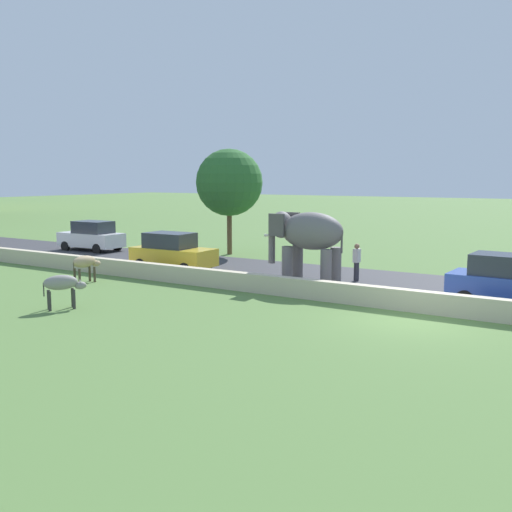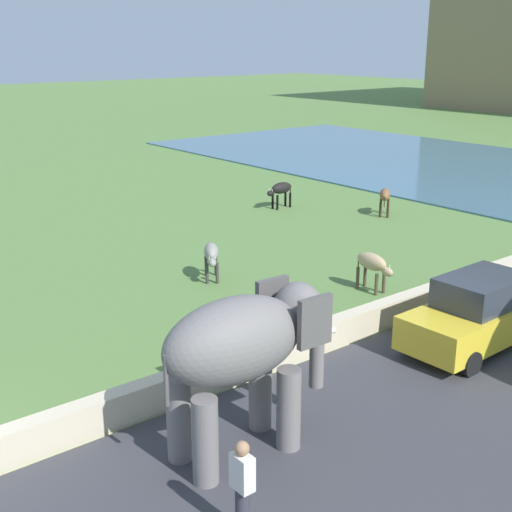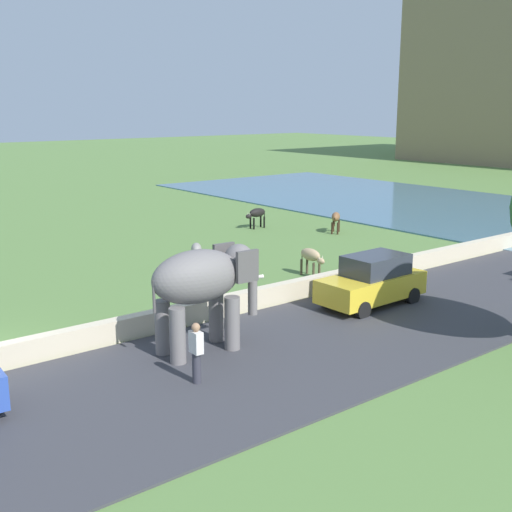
{
  "view_description": "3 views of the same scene",
  "coord_description": "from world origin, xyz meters",
  "px_view_note": "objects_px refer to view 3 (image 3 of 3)",
  "views": [
    {
      "loc": [
        -17.38,
        -5.22,
        4.37
      ],
      "look_at": [
        2.33,
        7.07,
        1.22
      ],
      "focal_mm": 40.93,
      "sensor_mm": 36.0,
      "label": 1
    },
    {
      "loc": [
        12.06,
        -1.34,
        7.08
      ],
      "look_at": [
        -2.26,
        10.19,
        1.37
      ],
      "focal_mm": 48.7,
      "sensor_mm": 36.0,
      "label": 2
    },
    {
      "loc": [
        17.99,
        -4.26,
        6.82
      ],
      "look_at": [
        1.63,
        8.62,
        1.99
      ],
      "focal_mm": 45.57,
      "sensor_mm": 36.0,
      "label": 3
    }
  ],
  "objects_px": {
    "elephant": "(204,282)",
    "cow_grey": "(196,251)",
    "car_yellow": "(372,281)",
    "cow_tan": "(311,256)",
    "person_beside_elephant": "(196,352)",
    "cow_brown": "(336,218)",
    "cow_black": "(257,214)"
  },
  "relations": [
    {
      "from": "person_beside_elephant",
      "to": "cow_black",
      "type": "distance_m",
      "value": 21.39
    },
    {
      "from": "person_beside_elephant",
      "to": "cow_black",
      "type": "bearing_deg",
      "value": 137.72
    },
    {
      "from": "car_yellow",
      "to": "person_beside_elephant",
      "type": "bearing_deg",
      "value": -78.06
    },
    {
      "from": "person_beside_elephant",
      "to": "cow_tan",
      "type": "xyz_separation_m",
      "value": [
        -6.05,
        9.52,
        -0.04
      ]
    },
    {
      "from": "cow_tan",
      "to": "cow_grey",
      "type": "relative_size",
      "value": 1.04
    },
    {
      "from": "elephant",
      "to": "car_yellow",
      "type": "distance_m",
      "value": 7.09
    },
    {
      "from": "elephant",
      "to": "cow_grey",
      "type": "distance_m",
      "value": 9.54
    },
    {
      "from": "person_beside_elephant",
      "to": "cow_grey",
      "type": "xyz_separation_m",
      "value": [
        -9.82,
        6.41,
        -0.04
      ]
    },
    {
      "from": "elephant",
      "to": "cow_black",
      "type": "relative_size",
      "value": 2.5
    },
    {
      "from": "elephant",
      "to": "cow_black",
      "type": "height_order",
      "value": "elephant"
    },
    {
      "from": "cow_brown",
      "to": "cow_black",
      "type": "bearing_deg",
      "value": -145.41
    },
    {
      "from": "car_yellow",
      "to": "cow_black",
      "type": "xyz_separation_m",
      "value": [
        -14.04,
        5.96,
        -0.06
      ]
    },
    {
      "from": "car_yellow",
      "to": "cow_tan",
      "type": "xyz_separation_m",
      "value": [
        -4.27,
        1.09,
        -0.06
      ]
    },
    {
      "from": "car_yellow",
      "to": "cow_brown",
      "type": "bearing_deg",
      "value": 140.32
    },
    {
      "from": "elephant",
      "to": "person_beside_elephant",
      "type": "height_order",
      "value": "elephant"
    },
    {
      "from": "cow_brown",
      "to": "car_yellow",
      "type": "bearing_deg",
      "value": -39.68
    },
    {
      "from": "elephant",
      "to": "cow_grey",
      "type": "xyz_separation_m",
      "value": [
        -8.05,
        4.97,
        -1.2
      ]
    },
    {
      "from": "elephant",
      "to": "car_yellow",
      "type": "height_order",
      "value": "elephant"
    },
    {
      "from": "person_beside_elephant",
      "to": "car_yellow",
      "type": "distance_m",
      "value": 8.62
    },
    {
      "from": "car_yellow",
      "to": "cow_black",
      "type": "distance_m",
      "value": 15.25
    },
    {
      "from": "person_beside_elephant",
      "to": "cow_tan",
      "type": "relative_size",
      "value": 1.17
    },
    {
      "from": "cow_tan",
      "to": "cow_grey",
      "type": "height_order",
      "value": "same"
    },
    {
      "from": "person_beside_elephant",
      "to": "cow_brown",
      "type": "bearing_deg",
      "value": 125.44
    },
    {
      "from": "cow_black",
      "to": "cow_grey",
      "type": "height_order",
      "value": "same"
    },
    {
      "from": "elephant",
      "to": "car_yellow",
      "type": "bearing_deg",
      "value": 90.08
    },
    {
      "from": "elephant",
      "to": "cow_grey",
      "type": "height_order",
      "value": "elephant"
    },
    {
      "from": "car_yellow",
      "to": "cow_brown",
      "type": "distance_m",
      "value": 13.38
    },
    {
      "from": "person_beside_elephant",
      "to": "car_yellow",
      "type": "xyz_separation_m",
      "value": [
        -1.78,
        8.43,
        0.03
      ]
    },
    {
      "from": "cow_black",
      "to": "person_beside_elephant",
      "type": "bearing_deg",
      "value": -42.28
    },
    {
      "from": "person_beside_elephant",
      "to": "cow_black",
      "type": "relative_size",
      "value": 1.17
    },
    {
      "from": "person_beside_elephant",
      "to": "cow_black",
      "type": "xyz_separation_m",
      "value": [
        -15.82,
        14.39,
        -0.04
      ]
    },
    {
      "from": "car_yellow",
      "to": "cow_brown",
      "type": "relative_size",
      "value": 3.15
    }
  ]
}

